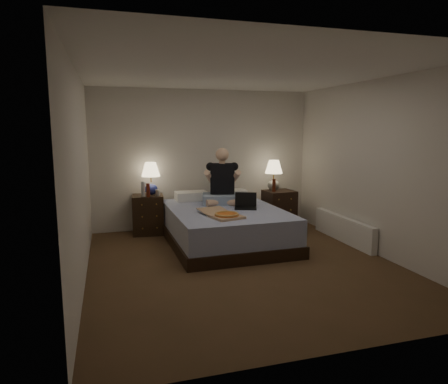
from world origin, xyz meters
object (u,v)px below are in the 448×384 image
object	(u,v)px
water_bottle	(143,189)
beer_bottle_left	(148,190)
person	(222,176)
nightstand_left	(148,214)
laptop	(246,201)
lamp_left	(151,179)
beer_bottle_right	(274,185)
soda_can	(157,193)
lamp_right	(274,175)
radiator	(343,229)
bed	(225,226)
pizza_box	(227,215)
nightstand_right	(279,209)

from	to	relation	value
water_bottle	beer_bottle_left	world-z (taller)	water_bottle
beer_bottle_left	person	xyz separation A→B (m)	(1.20, -0.32, 0.23)
nightstand_left	laptop	xyz separation A→B (m)	(1.42, -1.04, 0.34)
water_bottle	beer_bottle_left	distance (m)	0.11
nightstand_left	lamp_left	size ratio (longest dim) A/B	1.21
lamp_left	beer_bottle_left	xyz separation A→B (m)	(-0.08, -0.23, -0.16)
lamp_left	beer_bottle_right	distance (m)	2.20
water_bottle	soda_can	bearing A→B (deg)	2.70
beer_bottle_right	laptop	distance (m)	1.15
soda_can	laptop	bearing A→B (deg)	-36.65
lamp_right	beer_bottle_right	distance (m)	0.21
water_bottle	radiator	world-z (taller)	water_bottle
bed	soda_can	size ratio (longest dim) A/B	22.35
laptop	pizza_box	distance (m)	0.73
bed	pizza_box	world-z (taller)	pizza_box
lamp_right	soda_can	world-z (taller)	lamp_right
nightstand_left	beer_bottle_right	distance (m)	2.30
lamp_left	person	world-z (taller)	person
lamp_right	radiator	xyz separation A→B (m)	(0.69, -1.26, -0.76)
water_bottle	nightstand_right	bearing A→B (deg)	-1.57
laptop	water_bottle	bearing A→B (deg)	168.23
water_bottle	pizza_box	world-z (taller)	water_bottle
nightstand_left	lamp_right	world-z (taller)	lamp_right
person	beer_bottle_right	bearing A→B (deg)	28.99
bed	soda_can	bearing A→B (deg)	137.40
nightstand_left	water_bottle	xyz separation A→B (m)	(-0.08, -0.11, 0.46)
beer_bottle_right	beer_bottle_left	bearing A→B (deg)	178.78
beer_bottle_right	person	world-z (taller)	person
radiator	person	bearing A→B (deg)	154.42
lamp_left	beer_bottle_right	world-z (taller)	lamp_left
nightstand_left	beer_bottle_left	world-z (taller)	beer_bottle_left
bed	beer_bottle_left	bearing A→B (deg)	145.09
bed	soda_can	world-z (taller)	soda_can
beer_bottle_left	pizza_box	bearing A→B (deg)	-55.59
soda_can	water_bottle	bearing A→B (deg)	-177.30
water_bottle	beer_bottle_right	xyz separation A→B (m)	(2.32, -0.13, -0.01)
lamp_right	radiator	distance (m)	1.62
lamp_right	pizza_box	distance (m)	2.02
nightstand_right	laptop	world-z (taller)	laptop
bed	laptop	xyz separation A→B (m)	(0.31, -0.10, 0.40)
nightstand_left	person	distance (m)	1.47
beer_bottle_left	person	bearing A→B (deg)	-15.20
soda_can	pizza_box	world-z (taller)	soda_can
nightstand_right	water_bottle	distance (m)	2.51
water_bottle	radiator	bearing A→B (deg)	-22.47
laptop	radiator	xyz separation A→B (m)	(1.56, -0.34, -0.48)
radiator	beer_bottle_right	bearing A→B (deg)	122.98
bed	nightstand_left	distance (m)	1.45
nightstand_right	radiator	world-z (taller)	nightstand_right
nightstand_right	beer_bottle_right	world-z (taller)	beer_bottle_right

